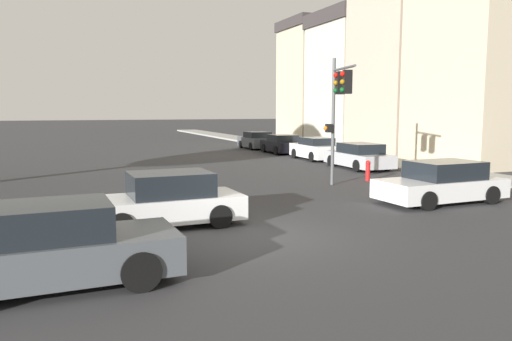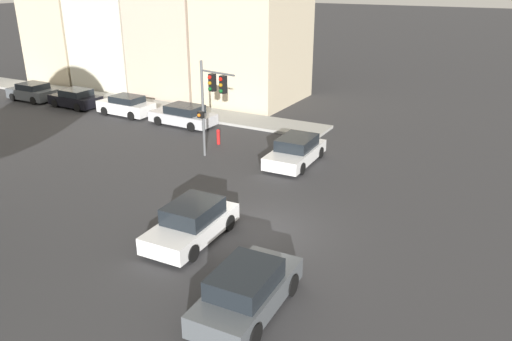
% 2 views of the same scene
% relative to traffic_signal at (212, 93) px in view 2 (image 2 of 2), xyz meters
% --- Properties ---
extents(ground_plane, '(300.00, 300.00, 0.00)m').
position_rel_traffic_signal_xyz_m(ground_plane, '(-5.98, -6.19, -3.63)').
color(ground_plane, '#333335').
extents(sidewalk_strip, '(2.82, 60.00, 0.17)m').
position_rel_traffic_signal_xyz_m(sidewalk_strip, '(7.22, 26.31, -3.54)').
color(sidewalk_strip, '#9E9E99').
rests_on(sidewalk_strip, ground_plane).
extents(rowhouse_backdrop, '(8.16, 25.55, 13.10)m').
position_rel_traffic_signal_xyz_m(rowhouse_backdrop, '(12.75, 13.51, 2.35)').
color(rowhouse_backdrop, beige).
rests_on(rowhouse_backdrop, ground_plane).
extents(traffic_signal, '(0.65, 2.52, 5.25)m').
position_rel_traffic_signal_xyz_m(traffic_signal, '(0.00, 0.00, 0.00)').
color(traffic_signal, '#515456').
rests_on(traffic_signal, ground_plane).
extents(crossing_car_0, '(4.32, 2.06, 1.51)m').
position_rel_traffic_signal_xyz_m(crossing_car_0, '(-10.60, -8.17, -2.92)').
color(crossing_car_0, '#4C5156').
rests_on(crossing_car_0, ground_plane).
extents(crossing_car_1, '(4.21, 2.07, 1.46)m').
position_rel_traffic_signal_xyz_m(crossing_car_1, '(-7.79, -4.17, -2.95)').
color(crossing_car_1, silver).
rests_on(crossing_car_1, ground_plane).
extents(crossing_car_2, '(4.44, 2.14, 1.41)m').
position_rel_traffic_signal_xyz_m(crossing_car_2, '(1.60, -4.18, -2.97)').
color(crossing_car_2, silver).
rests_on(crossing_car_2, ground_plane).
extents(parked_car_0, '(2.09, 4.52, 1.37)m').
position_rel_traffic_signal_xyz_m(parked_car_0, '(4.49, 5.34, -2.98)').
color(parked_car_0, '#B7B7BC').
rests_on(parked_car_0, ground_plane).
extents(parked_car_1, '(1.95, 4.16, 1.41)m').
position_rel_traffic_signal_xyz_m(parked_car_1, '(4.56, 10.40, -2.95)').
color(parked_car_1, silver).
rests_on(parked_car_1, ground_plane).
extents(parked_car_2, '(2.10, 4.02, 1.37)m').
position_rel_traffic_signal_xyz_m(parked_car_2, '(4.48, 15.36, -2.98)').
color(parked_car_2, black).
rests_on(parked_car_2, ground_plane).
extents(parked_car_3, '(2.05, 3.92, 1.39)m').
position_rel_traffic_signal_xyz_m(parked_car_3, '(4.36, 20.02, -2.97)').
color(parked_car_3, '#4C5156').
rests_on(parked_car_3, ground_plane).
extents(fire_hydrant, '(0.22, 0.22, 0.92)m').
position_rel_traffic_signal_xyz_m(fire_hydrant, '(2.23, 1.13, -3.14)').
color(fire_hydrant, red).
rests_on(fire_hydrant, ground_plane).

